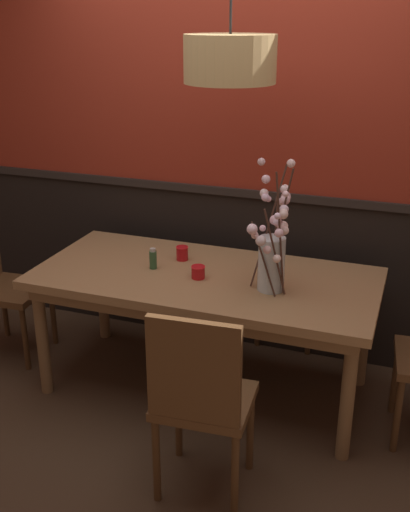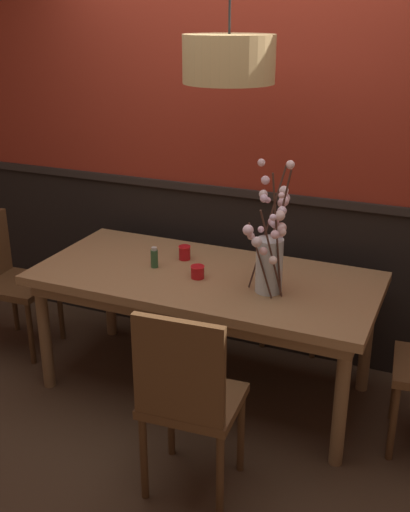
% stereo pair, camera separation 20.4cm
% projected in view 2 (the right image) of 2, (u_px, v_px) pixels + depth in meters
% --- Properties ---
extents(ground_plane, '(24.00, 24.00, 0.00)m').
position_uv_depth(ground_plane, '(205.00, 387.00, 3.76)').
color(ground_plane, '#422D1E').
extents(back_wall, '(5.52, 0.14, 2.86)m').
position_uv_depth(back_wall, '(248.00, 133.00, 3.81)').
color(back_wall, black).
rests_on(back_wall, ground).
extents(dining_table, '(1.93, 0.90, 0.74)m').
position_uv_depth(dining_table, '(205.00, 288.00, 3.52)').
color(dining_table, '#997047').
rests_on(dining_table, ground).
extents(chair_far_side_left, '(0.45, 0.42, 0.94)m').
position_uv_depth(chair_far_side_left, '(210.00, 253.00, 4.41)').
color(chair_far_side_left, brown).
rests_on(chair_far_side_left, ground).
extents(chair_far_side_right, '(0.41, 0.42, 0.89)m').
position_uv_depth(chair_far_side_right, '(301.00, 269.00, 4.17)').
color(chair_far_side_right, brown).
rests_on(chair_far_side_right, ground).
extents(chair_head_west_end, '(0.46, 0.43, 0.90)m').
position_uv_depth(chair_head_west_end, '(8.00, 276.00, 4.07)').
color(chair_head_west_end, brown).
rests_on(chair_head_west_end, ground).
extents(chair_near_side_right, '(0.45, 0.41, 0.96)m').
position_uv_depth(chair_near_side_right, '(188.00, 395.00, 2.73)').
color(chair_near_side_right, brown).
rests_on(chair_near_side_right, ground).
extents(vase_with_blossoms, '(0.23, 0.36, 0.68)m').
position_uv_depth(vase_with_blossoms, '(270.00, 253.00, 3.20)').
color(vase_with_blossoms, silver).
rests_on(vase_with_blossoms, dining_table).
extents(candle_holder_nearer_center, '(0.07, 0.07, 0.08)m').
position_uv_depth(candle_holder_nearer_center, '(185.00, 253.00, 3.68)').
color(candle_holder_nearer_center, red).
rests_on(candle_holder_nearer_center, dining_table).
extents(candle_holder_nearer_edge, '(0.08, 0.08, 0.07)m').
position_uv_depth(candle_holder_nearer_edge, '(198.00, 272.00, 3.43)').
color(candle_holder_nearer_edge, red).
rests_on(candle_holder_nearer_edge, dining_table).
extents(condiment_bottle, '(0.04, 0.04, 0.12)m').
position_uv_depth(condiment_bottle, '(154.00, 258.00, 3.56)').
color(condiment_bottle, '#2D5633').
rests_on(condiment_bottle, dining_table).
extents(pendant_lamp, '(0.45, 0.45, 1.07)m').
position_uv_depth(pendant_lamp, '(229.00, 59.00, 2.98)').
color(pendant_lamp, tan).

